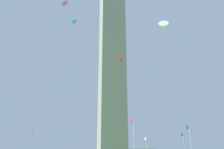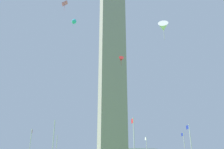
{
  "view_description": "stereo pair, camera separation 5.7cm",
  "coord_description": "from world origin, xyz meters",
  "px_view_note": "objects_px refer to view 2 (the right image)",
  "views": [
    {
      "loc": [
        -49.07,
        9.79,
        1.7
      ],
      "look_at": [
        0.0,
        0.0,
        20.0
      ],
      "focal_mm": 38.27,
      "sensor_mm": 36.0,
      "label": 1
    },
    {
      "loc": [
        -49.09,
        9.74,
        1.7
      ],
      "look_at": [
        0.0,
        0.0,
        20.0
      ],
      "focal_mm": 38.27,
      "sensor_mm": 36.0,
      "label": 2
    }
  ],
  "objects_px": {
    "flagpole_se": "(53,143)",
    "kite_cyan_delta": "(73,21)",
    "kite_pink_diamond": "(65,4)",
    "flagpole_e": "(30,147)",
    "flagpole_w": "(185,149)",
    "kite_red_delta": "(121,59)",
    "flagpole_s": "(134,142)",
    "flagpole_sw": "(191,145)",
    "obelisk_monument": "(112,56)",
    "kite_white_delta": "(163,27)"
  },
  "relations": [
    {
      "from": "flagpole_e",
      "to": "kite_white_delta",
      "type": "height_order",
      "value": "kite_white_delta"
    },
    {
      "from": "flagpole_se",
      "to": "obelisk_monument",
      "type": "bearing_deg",
      "value": -45.16
    },
    {
      "from": "flagpole_se",
      "to": "kite_white_delta",
      "type": "relative_size",
      "value": 3.87
    },
    {
      "from": "flagpole_e",
      "to": "flagpole_w",
      "type": "xyz_separation_m",
      "value": [
        -0.0,
        -31.67,
        0.0
      ]
    },
    {
      "from": "obelisk_monument",
      "to": "flagpole_w",
      "type": "distance_m",
      "value": 25.74
    },
    {
      "from": "flagpole_w",
      "to": "obelisk_monument",
      "type": "bearing_deg",
      "value": 90.22
    },
    {
      "from": "kite_pink_diamond",
      "to": "kite_red_delta",
      "type": "bearing_deg",
      "value": -87.97
    },
    {
      "from": "flagpole_sw",
      "to": "kite_pink_diamond",
      "type": "distance_m",
      "value": 33.82
    },
    {
      "from": "obelisk_monument",
      "to": "kite_red_delta",
      "type": "distance_m",
      "value": 11.47
    },
    {
      "from": "flagpole_se",
      "to": "flagpole_w",
      "type": "xyz_separation_m",
      "value": [
        11.2,
        -27.03,
        0.0
      ]
    },
    {
      "from": "kite_cyan_delta",
      "to": "kite_pink_diamond",
      "type": "height_order",
      "value": "kite_cyan_delta"
    },
    {
      "from": "flagpole_e",
      "to": "kite_pink_diamond",
      "type": "height_order",
      "value": "kite_pink_diamond"
    },
    {
      "from": "kite_white_delta",
      "to": "kite_pink_diamond",
      "type": "height_order",
      "value": "kite_pink_diamond"
    },
    {
      "from": "flagpole_sw",
      "to": "kite_red_delta",
      "type": "height_order",
      "value": "kite_red_delta"
    },
    {
      "from": "flagpole_sw",
      "to": "flagpole_w",
      "type": "height_order",
      "value": "same"
    },
    {
      "from": "flagpole_se",
      "to": "flagpole_sw",
      "type": "bearing_deg",
      "value": -90.0
    },
    {
      "from": "flagpole_se",
      "to": "flagpole_s",
      "type": "distance_m",
      "value": 12.12
    },
    {
      "from": "flagpole_sw",
      "to": "flagpole_w",
      "type": "distance_m",
      "value": 12.12
    },
    {
      "from": "flagpole_s",
      "to": "flagpole_sw",
      "type": "height_order",
      "value": "same"
    },
    {
      "from": "flagpole_se",
      "to": "kite_pink_diamond",
      "type": "distance_m",
      "value": 25.37
    },
    {
      "from": "flagpole_e",
      "to": "flagpole_s",
      "type": "xyz_separation_m",
      "value": [
        -15.83,
        -15.83,
        0.0
      ]
    },
    {
      "from": "flagpole_sw",
      "to": "kite_cyan_delta",
      "type": "relative_size",
      "value": 3.52
    },
    {
      "from": "kite_cyan_delta",
      "to": "kite_pink_diamond",
      "type": "relative_size",
      "value": 1.17
    },
    {
      "from": "flagpole_e",
      "to": "kite_red_delta",
      "type": "relative_size",
      "value": 4.16
    },
    {
      "from": "kite_pink_diamond",
      "to": "kite_white_delta",
      "type": "bearing_deg",
      "value": -152.92
    },
    {
      "from": "flagpole_se",
      "to": "flagpole_w",
      "type": "relative_size",
      "value": 1.0
    },
    {
      "from": "flagpole_w",
      "to": "flagpole_e",
      "type": "bearing_deg",
      "value": 90.0
    },
    {
      "from": "obelisk_monument",
      "to": "flagpole_sw",
      "type": "relative_size",
      "value": 6.35
    },
    {
      "from": "flagpole_w",
      "to": "kite_red_delta",
      "type": "relative_size",
      "value": 4.16
    },
    {
      "from": "flagpole_e",
      "to": "flagpole_w",
      "type": "bearing_deg",
      "value": -90.0
    },
    {
      "from": "kite_white_delta",
      "to": "obelisk_monument",
      "type": "bearing_deg",
      "value": -1.88
    },
    {
      "from": "kite_cyan_delta",
      "to": "kite_white_delta",
      "type": "relative_size",
      "value": 1.1
    },
    {
      "from": "flagpole_e",
      "to": "flagpole_sw",
      "type": "relative_size",
      "value": 1.0
    },
    {
      "from": "flagpole_sw",
      "to": "kite_cyan_delta",
      "type": "xyz_separation_m",
      "value": [
        7.56,
        20.52,
        26.23
      ]
    },
    {
      "from": "flagpole_se",
      "to": "kite_cyan_delta",
      "type": "distance_m",
      "value": 27.36
    },
    {
      "from": "obelisk_monument",
      "to": "kite_red_delta",
      "type": "relative_size",
      "value": 26.44
    },
    {
      "from": "flagpole_s",
      "to": "kite_cyan_delta",
      "type": "xyz_separation_m",
      "value": [
        12.19,
        9.33,
        26.23
      ]
    },
    {
      "from": "obelisk_monument",
      "to": "kite_pink_diamond",
      "type": "bearing_deg",
      "value": 133.45
    },
    {
      "from": "flagpole_w",
      "to": "kite_pink_diamond",
      "type": "height_order",
      "value": "kite_pink_diamond"
    },
    {
      "from": "kite_cyan_delta",
      "to": "kite_pink_diamond",
      "type": "bearing_deg",
      "value": 165.28
    },
    {
      "from": "flagpole_se",
      "to": "kite_white_delta",
      "type": "xyz_separation_m",
      "value": [
        -19.32,
        -10.2,
        9.61
      ]
    },
    {
      "from": "kite_pink_diamond",
      "to": "kite_red_delta",
      "type": "distance_m",
      "value": 14.97
    },
    {
      "from": "flagpole_w",
      "to": "flagpole_sw",
      "type": "bearing_deg",
      "value": 157.5
    },
    {
      "from": "kite_red_delta",
      "to": "kite_cyan_delta",
      "type": "bearing_deg",
      "value": 53.69
    },
    {
      "from": "obelisk_monument",
      "to": "flagpole_s",
      "type": "bearing_deg",
      "value": 180.0
    },
    {
      "from": "obelisk_monument",
      "to": "kite_cyan_delta",
      "type": "relative_size",
      "value": 22.38
    },
    {
      "from": "kite_cyan_delta",
      "to": "obelisk_monument",
      "type": "bearing_deg",
      "value": -69.0
    },
    {
      "from": "flagpole_sw",
      "to": "kite_cyan_delta",
      "type": "bearing_deg",
      "value": 69.79
    },
    {
      "from": "flagpole_s",
      "to": "kite_white_delta",
      "type": "relative_size",
      "value": 3.87
    },
    {
      "from": "kite_pink_diamond",
      "to": "kite_red_delta",
      "type": "height_order",
      "value": "kite_pink_diamond"
    }
  ]
}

